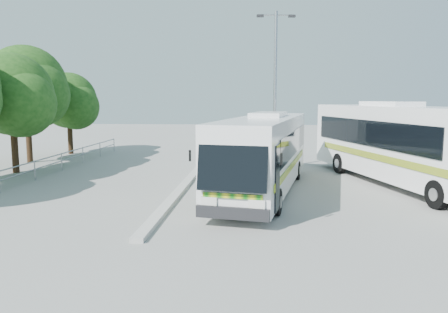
# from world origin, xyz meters

# --- Properties ---
(ground) EXTENTS (100.00, 100.00, 0.00)m
(ground) POSITION_xyz_m (0.00, 0.00, 0.00)
(ground) COLOR gray
(ground) RESTS_ON ground
(kerb_divider) EXTENTS (0.40, 16.00, 0.15)m
(kerb_divider) POSITION_xyz_m (-2.30, 2.00, 0.07)
(kerb_divider) COLOR #B2B2AD
(kerb_divider) RESTS_ON ground
(railing) EXTENTS (0.06, 22.00, 1.00)m
(railing) POSITION_xyz_m (-10.00, 4.00, 0.74)
(railing) COLOR gray
(railing) RESTS_ON ground
(tree_far_c) EXTENTS (4.97, 4.69, 6.49)m
(tree_far_c) POSITION_xyz_m (-12.12, 5.10, 4.26)
(tree_far_c) COLOR #382314
(tree_far_c) RESTS_ON ground
(tree_far_d) EXTENTS (5.62, 5.30, 7.33)m
(tree_far_d) POSITION_xyz_m (-13.31, 8.80, 4.82)
(tree_far_d) COLOR #382314
(tree_far_d) RESTS_ON ground
(tree_far_e) EXTENTS (4.54, 4.28, 5.92)m
(tree_far_e) POSITION_xyz_m (-12.63, 13.30, 3.89)
(tree_far_e) COLOR #382314
(tree_far_e) RESTS_ON ground
(coach_main) EXTENTS (4.45, 11.92, 3.25)m
(coach_main) POSITION_xyz_m (1.37, 1.18, 1.78)
(coach_main) COLOR silver
(coach_main) RESTS_ON ground
(coach_adjacent) EXTENTS (6.18, 13.52, 3.69)m
(coach_adjacent) POSITION_xyz_m (7.73, 3.09, 2.02)
(coach_adjacent) COLOR white
(coach_adjacent) RESTS_ON ground
(lamppost) EXTENTS (2.17, 0.46, 8.89)m
(lamppost) POSITION_xyz_m (2.00, 7.67, 4.90)
(lamppost) COLOR #999CA2
(lamppost) RESTS_ON ground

